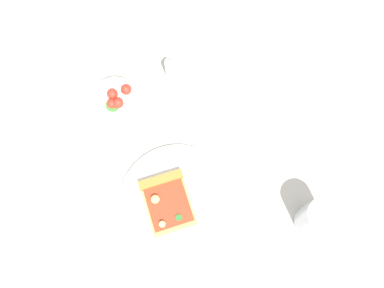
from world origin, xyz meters
name	(u,v)px	position (x,y,z in m)	size (l,w,h in m)	color
ground_plane	(191,184)	(0.00, 0.00, 0.00)	(2.40, 2.40, 0.00)	beige
plate	(178,201)	(0.02, -0.05, 0.01)	(0.26, 0.26, 0.01)	silver
pizza_slice_main	(166,198)	(0.01, -0.07, 0.02)	(0.14, 0.12, 0.03)	#E5B256
salad_bowl	(116,102)	(-0.25, -0.07, 0.03)	(0.11, 0.11, 0.08)	white
soda_glass	(316,219)	(0.20, 0.19, 0.05)	(0.07, 0.07, 0.11)	silver
pepper_shaker	(172,67)	(-0.27, 0.09, 0.03)	(0.03, 0.03, 0.07)	silver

